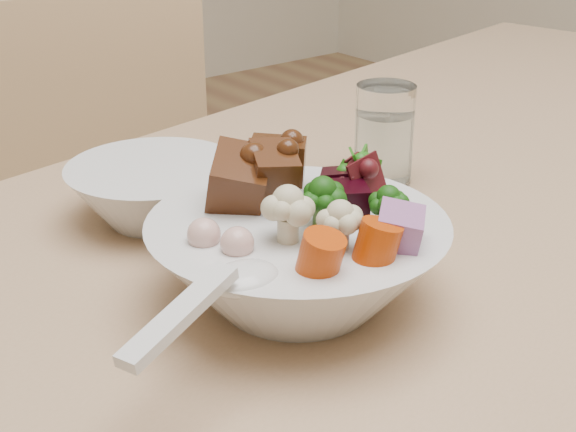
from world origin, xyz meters
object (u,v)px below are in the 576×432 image
at_px(food_bowl, 298,254).
at_px(water_glass, 384,139).
at_px(chair_far, 122,245).
at_px(dining_table, 527,236).
at_px(side_bowl, 155,193).

distance_m(food_bowl, water_glass, 0.27).
distance_m(chair_far, food_bowl, 0.70).
relative_size(dining_table, side_bowl, 9.99).
relative_size(chair_far, water_glass, 8.00).
xyz_separation_m(chair_far, water_glass, (0.08, -0.49, 0.29)).
height_order(dining_table, chair_far, chair_far).
bearing_deg(food_bowl, chair_far, 76.37).
relative_size(dining_table, water_glass, 15.63).
bearing_deg(water_glass, food_bowl, -149.44).
xyz_separation_m(food_bowl, water_glass, (0.23, 0.14, 0.01)).
relative_size(dining_table, food_bowl, 7.11).
relative_size(chair_far, side_bowl, 5.11).
relative_size(food_bowl, side_bowl, 1.40).
xyz_separation_m(chair_far, food_bowl, (-0.15, -0.62, 0.28)).
distance_m(dining_table, food_bowl, 0.39).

